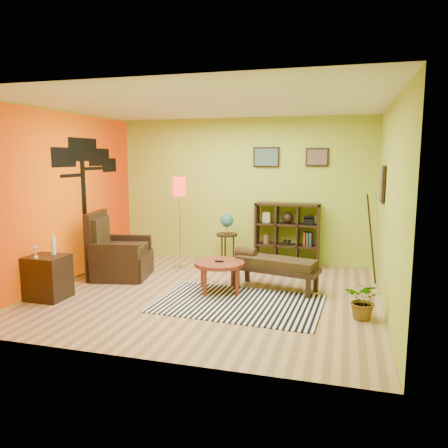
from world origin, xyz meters
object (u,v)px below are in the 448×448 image
(floor_lamp, at_px, (179,195))
(potted_plant, at_px, (364,304))
(bench, at_px, (274,265))
(coffee_table, at_px, (219,266))
(globe_table, at_px, (227,226))
(armchair, at_px, (117,257))
(cube_shelf, at_px, (288,235))
(side_cabinet, at_px, (48,277))

(floor_lamp, distance_m, potted_plant, 3.85)
(bench, relative_size, potted_plant, 2.78)
(bench, bearing_deg, potted_plant, -36.23)
(coffee_table, distance_m, potted_plant, 2.20)
(floor_lamp, bearing_deg, coffee_table, -46.97)
(globe_table, bearing_deg, armchair, -140.59)
(globe_table, xyz_separation_m, cube_shelf, (1.13, 0.22, -0.15))
(coffee_table, xyz_separation_m, cube_shelf, (0.80, 1.89, 0.19))
(bench, bearing_deg, floor_lamp, 156.55)
(armchair, height_order, floor_lamp, floor_lamp)
(armchair, distance_m, floor_lamp, 1.56)
(side_cabinet, bearing_deg, armchair, 74.21)
(floor_lamp, xyz_separation_m, cube_shelf, (1.89, 0.71, -0.77))
(armchair, height_order, globe_table, armchair)
(globe_table, xyz_separation_m, potted_plant, (2.44, -2.27, -0.56))
(coffee_table, bearing_deg, cube_shelf, 67.12)
(coffee_table, height_order, side_cabinet, side_cabinet)
(armchair, xyz_separation_m, floor_lamp, (0.84, 0.83, 1.03))
(globe_table, distance_m, bench, 1.76)
(side_cabinet, height_order, cube_shelf, cube_shelf)
(armchair, bearing_deg, globe_table, 39.41)
(coffee_table, height_order, cube_shelf, cube_shelf)
(bench, bearing_deg, coffee_table, -155.27)
(globe_table, bearing_deg, coffee_table, -78.62)
(coffee_table, bearing_deg, floor_lamp, 133.03)
(bench, bearing_deg, cube_shelf, 89.49)
(armchair, bearing_deg, cube_shelf, 29.37)
(coffee_table, relative_size, armchair, 0.68)
(cube_shelf, bearing_deg, potted_plant, -62.32)
(side_cabinet, relative_size, cube_shelf, 0.80)
(floor_lamp, bearing_deg, bench, -23.45)
(armchair, relative_size, globe_table, 1.14)
(floor_lamp, height_order, bench, floor_lamp)
(side_cabinet, bearing_deg, floor_lamp, 60.62)
(armchair, bearing_deg, floor_lamp, 44.57)
(cube_shelf, height_order, bench, cube_shelf)
(floor_lamp, xyz_separation_m, globe_table, (0.76, 0.49, -0.62))
(armchair, distance_m, bench, 2.72)
(globe_table, distance_m, potted_plant, 3.38)
(cube_shelf, bearing_deg, bench, -90.51)
(potted_plant, bearing_deg, cube_shelf, 117.68)
(coffee_table, distance_m, side_cabinet, 2.52)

